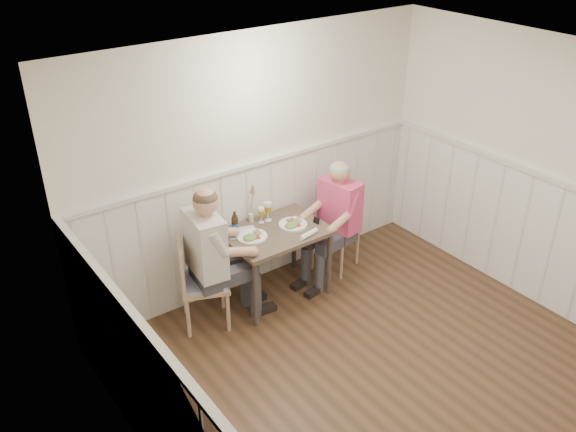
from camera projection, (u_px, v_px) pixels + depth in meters
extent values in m
plane|color=#422E1C|center=(412.00, 397.00, 5.02)|extent=(4.50, 4.50, 0.00)
cube|color=white|center=(257.00, 163.00, 5.99)|extent=(4.00, 0.04, 2.60)
cube|color=white|center=(180.00, 383.00, 3.36)|extent=(0.04, 4.50, 2.60)
cube|color=white|center=(452.00, 91.00, 3.77)|extent=(4.00, 4.50, 0.02)
cube|color=silver|center=(259.00, 221.00, 6.29)|extent=(3.98, 0.03, 1.30)
cube|color=silver|center=(567.00, 255.00, 5.73)|extent=(0.03, 4.48, 1.30)
cube|color=silver|center=(259.00, 162.00, 5.95)|extent=(3.98, 0.06, 0.04)
cube|color=silver|center=(184.00, 378.00, 3.36)|extent=(0.06, 4.48, 0.04)
cube|color=brown|center=(276.00, 232.00, 5.93)|extent=(0.99, 0.70, 0.04)
cylinder|color=#3F3833|center=(256.00, 294.00, 5.67)|extent=(0.05, 0.05, 0.71)
cylinder|color=#3F3833|center=(223.00, 266.00, 6.10)|extent=(0.05, 0.05, 0.71)
cylinder|color=#3F3833|center=(329.00, 263.00, 6.13)|extent=(0.05, 0.05, 0.71)
cylinder|color=#3F3833|center=(294.00, 239.00, 6.56)|extent=(0.05, 0.05, 0.71)
cube|color=tan|center=(336.00, 232.00, 6.53)|extent=(0.54, 0.54, 0.04)
cube|color=#597EB4|center=(336.00, 229.00, 6.52)|extent=(0.49, 0.49, 0.03)
cube|color=tan|center=(345.00, 205.00, 6.56)|extent=(0.18, 0.40, 0.44)
cylinder|color=tan|center=(357.00, 247.00, 6.69)|extent=(0.04, 0.04, 0.41)
cylinder|color=tan|center=(341.00, 262.00, 6.42)|extent=(0.04, 0.04, 0.41)
cylinder|color=tan|center=(329.00, 238.00, 6.86)|extent=(0.04, 0.04, 0.41)
cylinder|color=tan|center=(312.00, 252.00, 6.60)|extent=(0.04, 0.04, 0.41)
cube|color=tan|center=(204.00, 284.00, 5.67)|extent=(0.56, 0.56, 0.04)
cube|color=#597EB4|center=(204.00, 280.00, 5.66)|extent=(0.51, 0.51, 0.03)
cube|color=tan|center=(181.00, 264.00, 5.51)|extent=(0.19, 0.41, 0.45)
cylinder|color=tan|center=(185.00, 295.00, 5.90)|extent=(0.04, 0.04, 0.42)
cylinder|color=tan|center=(223.00, 290.00, 5.98)|extent=(0.04, 0.04, 0.42)
cylinder|color=tan|center=(188.00, 318.00, 5.59)|extent=(0.04, 0.04, 0.42)
cylinder|color=tan|center=(228.00, 313.00, 5.66)|extent=(0.04, 0.04, 0.42)
cube|color=#3F3F47|center=(337.00, 255.00, 6.52)|extent=(0.49, 0.46, 0.44)
cube|color=#3F3F47|center=(325.00, 239.00, 6.27)|extent=(0.46, 0.41, 0.13)
cube|color=#F74E71|center=(339.00, 205.00, 6.23)|extent=(0.30, 0.46, 0.53)
sphere|color=tan|center=(340.00, 171.00, 6.05)|extent=(0.21, 0.21, 0.21)
sphere|color=#A5A5A0|center=(340.00, 168.00, 6.04)|extent=(0.20, 0.20, 0.20)
cube|color=black|center=(316.00, 217.00, 6.01)|extent=(0.03, 0.07, 0.13)
cube|color=#3F3F47|center=(212.00, 302.00, 5.76)|extent=(0.51, 0.47, 0.47)
cube|color=#3F3F47|center=(231.00, 270.00, 5.71)|extent=(0.48, 0.43, 0.14)
cube|color=beige|center=(207.00, 243.00, 5.45)|extent=(0.30, 0.49, 0.58)
sphere|color=tan|center=(204.00, 202.00, 5.25)|extent=(0.23, 0.23, 0.23)
sphere|color=#4C3828|center=(204.00, 199.00, 5.23)|extent=(0.22, 0.22, 0.22)
cylinder|color=white|center=(293.00, 224.00, 6.01)|extent=(0.28, 0.28, 0.02)
ellipsoid|color=#3F722D|center=(291.00, 224.00, 5.95)|extent=(0.14, 0.12, 0.05)
sphere|color=tan|center=(297.00, 220.00, 6.04)|extent=(0.04, 0.04, 0.04)
cube|color=brown|center=(291.00, 220.00, 6.06)|extent=(0.08, 0.05, 0.01)
cylinder|color=white|center=(295.00, 217.00, 6.08)|extent=(0.06, 0.06, 0.03)
cylinder|color=white|center=(252.00, 236.00, 5.81)|extent=(0.30, 0.30, 0.02)
ellipsoid|color=#3F722D|center=(250.00, 236.00, 5.74)|extent=(0.14, 0.12, 0.05)
sphere|color=tan|center=(257.00, 231.00, 5.83)|extent=(0.04, 0.04, 0.04)
cylinder|color=silver|center=(268.00, 220.00, 6.10)|extent=(0.07, 0.07, 0.01)
cylinder|color=silver|center=(268.00, 216.00, 6.07)|extent=(0.01, 0.01, 0.09)
cone|color=#BC921C|center=(268.00, 209.00, 6.04)|extent=(0.08, 0.08, 0.08)
cylinder|color=silver|center=(268.00, 204.00, 6.01)|extent=(0.08, 0.08, 0.03)
cylinder|color=silver|center=(261.00, 222.00, 6.06)|extent=(0.06, 0.06, 0.01)
cylinder|color=silver|center=(261.00, 219.00, 6.04)|extent=(0.01, 0.01, 0.07)
cone|color=#BC921C|center=(261.00, 213.00, 6.01)|extent=(0.07, 0.07, 0.06)
cylinder|color=silver|center=(261.00, 209.00, 5.99)|extent=(0.07, 0.07, 0.03)
cylinder|color=black|center=(235.00, 226.00, 5.83)|extent=(0.07, 0.07, 0.18)
cone|color=black|center=(235.00, 216.00, 5.78)|extent=(0.07, 0.07, 0.04)
cylinder|color=black|center=(234.00, 213.00, 5.76)|extent=(0.03, 0.03, 0.03)
cylinder|color=#1F5494|center=(235.00, 225.00, 5.83)|extent=(0.07, 0.07, 0.05)
cylinder|color=white|center=(309.00, 234.00, 5.82)|extent=(0.22, 0.09, 0.05)
cylinder|color=silver|center=(251.00, 218.00, 6.06)|extent=(0.05, 0.05, 0.09)
cylinder|color=tan|center=(251.00, 204.00, 5.99)|extent=(0.03, 0.03, 0.28)
cone|color=tan|center=(250.00, 188.00, 5.90)|extent=(0.04, 0.04, 0.10)
cube|color=#597EB4|center=(242.00, 233.00, 5.88)|extent=(0.34, 0.31, 0.01)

